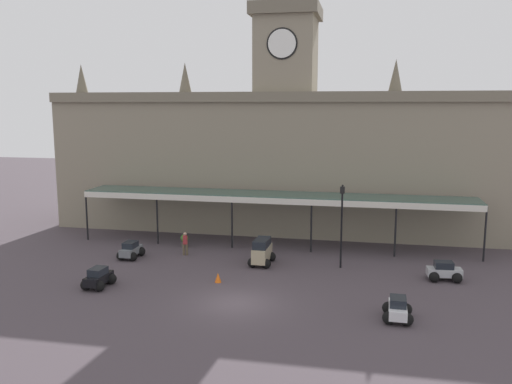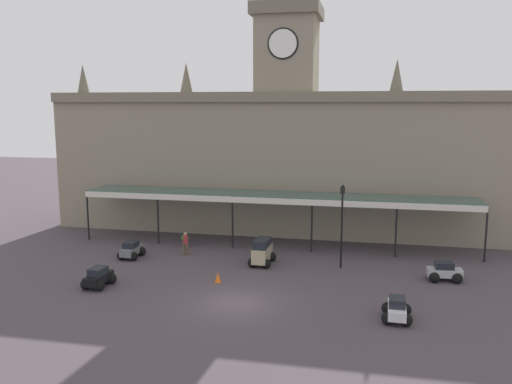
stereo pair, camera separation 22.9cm
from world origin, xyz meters
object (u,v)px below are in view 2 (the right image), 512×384
object	(u,v)px
car_white_sedan	(397,311)
pedestrian_near_entrance	(186,243)
planter_forecourt_centre	(185,240)
car_silver_sedan	(444,273)
car_grey_sedan	(131,251)
victorian_lamppost	(342,217)
traffic_cone	(218,277)
car_beige_van	(262,253)
car_black_sedan	(99,278)

from	to	relation	value
car_white_sedan	pedestrian_near_entrance	xyz separation A→B (m)	(-14.32, 9.00, 0.41)
pedestrian_near_entrance	planter_forecourt_centre	bearing A→B (deg)	110.58
car_silver_sedan	car_grey_sedan	xyz separation A→B (m)	(-20.99, 0.64, 0.00)
victorian_lamppost	car_silver_sedan	bearing A→B (deg)	-11.69
car_grey_sedan	traffic_cone	xyz separation A→B (m)	(7.43, -3.81, -0.21)
car_beige_van	pedestrian_near_entrance	bearing A→B (deg)	169.55
car_beige_van	traffic_cone	xyz separation A→B (m)	(-1.92, -4.21, -0.51)
car_black_sedan	pedestrian_near_entrance	bearing A→B (deg)	69.58
car_grey_sedan	planter_forecourt_centre	bearing A→B (deg)	53.54
car_beige_van	victorian_lamppost	bearing A→B (deg)	3.11
traffic_cone	pedestrian_near_entrance	bearing A→B (deg)	126.54
car_beige_van	pedestrian_near_entrance	world-z (taller)	car_beige_van
car_grey_sedan	pedestrian_near_entrance	bearing A→B (deg)	22.67
car_black_sedan	pedestrian_near_entrance	xyz separation A→B (m)	(2.80, 7.53, 0.41)
car_white_sedan	car_silver_sedan	xyz separation A→B (m)	(3.15, 6.89, 0.00)
car_grey_sedan	car_black_sedan	bearing A→B (deg)	-83.23
car_beige_van	planter_forecourt_centre	bearing A→B (deg)	153.88
car_beige_van	planter_forecourt_centre	distance (m)	7.41
victorian_lamppost	planter_forecourt_centre	distance (m)	12.63
car_white_sedan	car_black_sedan	bearing A→B (deg)	175.10
car_silver_sedan	car_beige_van	size ratio (longest dim) A/B	0.87
car_grey_sedan	car_beige_van	world-z (taller)	car_beige_van
car_white_sedan	planter_forecourt_centre	xyz separation A→B (m)	(-15.14, 11.18, -0.01)
traffic_cone	car_grey_sedan	bearing A→B (deg)	152.86
car_silver_sedan	pedestrian_near_entrance	xyz separation A→B (m)	(-17.47, 2.11, 0.41)
car_white_sedan	car_beige_van	bearing A→B (deg)	136.99
car_silver_sedan	car_grey_sedan	bearing A→B (deg)	178.26
car_grey_sedan	traffic_cone	size ratio (longest dim) A/B	3.47
car_silver_sedan	pedestrian_near_entrance	size ratio (longest dim) A/B	1.26
car_black_sedan	car_white_sedan	bearing A→B (deg)	-4.90
traffic_cone	car_beige_van	bearing A→B (deg)	65.51
car_black_sedan	planter_forecourt_centre	bearing A→B (deg)	78.47
pedestrian_near_entrance	planter_forecourt_centre	size ratio (longest dim) A/B	1.74
pedestrian_near_entrance	victorian_lamppost	distance (m)	11.41
car_beige_van	traffic_cone	bearing A→B (deg)	-114.49
car_black_sedan	car_beige_van	bearing A→B (deg)	36.79
car_black_sedan	car_grey_sedan	bearing A→B (deg)	96.77
car_white_sedan	car_silver_sedan	world-z (taller)	same
car_black_sedan	traffic_cone	distance (m)	7.08
car_black_sedan	planter_forecourt_centre	world-z (taller)	car_black_sedan
pedestrian_near_entrance	victorian_lamppost	bearing A→B (deg)	-4.06
car_silver_sedan	car_beige_van	distance (m)	11.69
traffic_cone	car_black_sedan	bearing A→B (deg)	-161.49
car_beige_van	car_grey_sedan	bearing A→B (deg)	-177.58
car_white_sedan	planter_forecourt_centre	size ratio (longest dim) A/B	2.16
car_black_sedan	car_beige_van	world-z (taller)	car_beige_van
car_silver_sedan	car_black_sedan	size ratio (longest dim) A/B	1.00
car_white_sedan	traffic_cone	bearing A→B (deg)	160.35
pedestrian_near_entrance	traffic_cone	bearing A→B (deg)	-53.46
car_grey_sedan	car_beige_van	distance (m)	9.36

